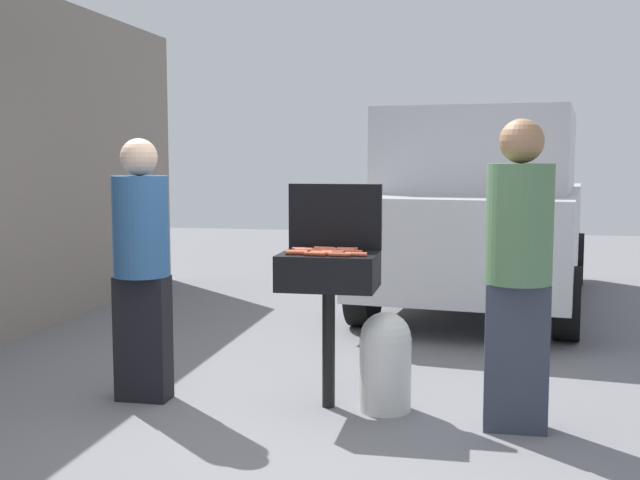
% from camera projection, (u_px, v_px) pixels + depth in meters
% --- Properties ---
extents(ground_plane, '(24.00, 24.00, 0.00)m').
position_uv_depth(ground_plane, '(281.00, 418.00, 4.79)').
color(ground_plane, slate).
extents(bbq_grill, '(0.60, 0.44, 0.97)m').
position_uv_depth(bbq_grill, '(329.00, 277.00, 4.92)').
color(bbq_grill, black).
rests_on(bbq_grill, ground).
extents(grill_lid_open, '(0.60, 0.05, 0.42)m').
position_uv_depth(grill_lid_open, '(335.00, 217.00, 5.10)').
color(grill_lid_open, black).
rests_on(grill_lid_open, bbq_grill).
extents(hot_dog_0, '(0.13, 0.03, 0.03)m').
position_uv_depth(hot_dog_0, '(352.00, 252.00, 4.87)').
color(hot_dog_0, '#AD4228').
rests_on(hot_dog_0, bbq_grill).
extents(hot_dog_1, '(0.13, 0.04, 0.03)m').
position_uv_depth(hot_dog_1, '(347.00, 249.00, 5.01)').
color(hot_dog_1, '#B74C33').
rests_on(hot_dog_1, bbq_grill).
extents(hot_dog_2, '(0.13, 0.03, 0.03)m').
position_uv_depth(hot_dog_2, '(326.00, 249.00, 5.01)').
color(hot_dog_2, '#C6593D').
rests_on(hot_dog_2, bbq_grill).
extents(hot_dog_3, '(0.13, 0.04, 0.03)m').
position_uv_depth(hot_dog_3, '(321.00, 254.00, 4.78)').
color(hot_dog_3, '#B74C33').
rests_on(hot_dog_3, bbq_grill).
extents(hot_dog_4, '(0.13, 0.03, 0.03)m').
position_uv_depth(hot_dog_4, '(325.00, 251.00, 4.92)').
color(hot_dog_4, '#B74C33').
rests_on(hot_dog_4, bbq_grill).
extents(hot_dog_5, '(0.13, 0.04, 0.03)m').
position_uv_depth(hot_dog_5, '(296.00, 253.00, 4.82)').
color(hot_dog_5, '#AD4228').
rests_on(hot_dog_5, bbq_grill).
extents(hot_dog_6, '(0.13, 0.04, 0.03)m').
position_uv_depth(hot_dog_6, '(324.00, 249.00, 5.04)').
color(hot_dog_6, '#C6593D').
rests_on(hot_dog_6, bbq_grill).
extents(hot_dog_7, '(0.13, 0.03, 0.03)m').
position_uv_depth(hot_dog_7, '(356.00, 254.00, 4.75)').
color(hot_dog_7, '#C6593D').
rests_on(hot_dog_7, bbq_grill).
extents(hot_dog_8, '(0.13, 0.03, 0.03)m').
position_uv_depth(hot_dog_8, '(344.00, 250.00, 4.95)').
color(hot_dog_8, '#C6593D').
rests_on(hot_dog_8, bbq_grill).
extents(hot_dog_9, '(0.13, 0.03, 0.03)m').
position_uv_depth(hot_dog_9, '(315.00, 254.00, 4.76)').
color(hot_dog_9, '#AD4228').
rests_on(hot_dog_9, bbq_grill).
extents(hot_dog_10, '(0.13, 0.03, 0.03)m').
position_uv_depth(hot_dog_10, '(322.00, 253.00, 4.82)').
color(hot_dog_10, '#C6593D').
rests_on(hot_dog_10, bbq_grill).
extents(hot_dog_11, '(0.13, 0.03, 0.03)m').
position_uv_depth(hot_dog_11, '(302.00, 249.00, 5.00)').
color(hot_dog_11, '#AD4228').
rests_on(hot_dog_11, bbq_grill).
extents(hot_dog_12, '(0.13, 0.04, 0.03)m').
position_uv_depth(hot_dog_12, '(305.00, 250.00, 4.95)').
color(hot_dog_12, '#C6593D').
rests_on(hot_dog_12, bbq_grill).
extents(hot_dog_13, '(0.13, 0.03, 0.03)m').
position_uv_depth(hot_dog_13, '(333.00, 253.00, 4.84)').
color(hot_dog_13, '#B74C33').
rests_on(hot_dog_13, bbq_grill).
extents(hot_dog_14, '(0.13, 0.03, 0.03)m').
position_uv_depth(hot_dog_14, '(297.00, 252.00, 4.87)').
color(hot_dog_14, '#B74C33').
rests_on(hot_dog_14, bbq_grill).
extents(hot_dog_15, '(0.13, 0.03, 0.03)m').
position_uv_depth(hot_dog_15, '(339.00, 255.00, 4.73)').
color(hot_dog_15, '#B74C33').
rests_on(hot_dog_15, bbq_grill).
extents(propane_tank, '(0.32, 0.32, 0.62)m').
position_uv_depth(propane_tank, '(385.00, 359.00, 4.91)').
color(propane_tank, silver).
rests_on(propane_tank, ground).
extents(person_left, '(0.35, 0.35, 1.68)m').
position_uv_depth(person_left, '(141.00, 260.00, 5.07)').
color(person_left, black).
rests_on(person_left, ground).
extents(person_right, '(0.37, 0.37, 1.78)m').
position_uv_depth(person_right, '(519.00, 264.00, 4.49)').
color(person_right, '#333847').
rests_on(person_right, ground).
extents(parked_minivan, '(2.49, 4.61, 2.02)m').
position_uv_depth(parked_minivan, '(484.00, 208.00, 8.40)').
color(parked_minivan, '#B7B7BC').
rests_on(parked_minivan, ground).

